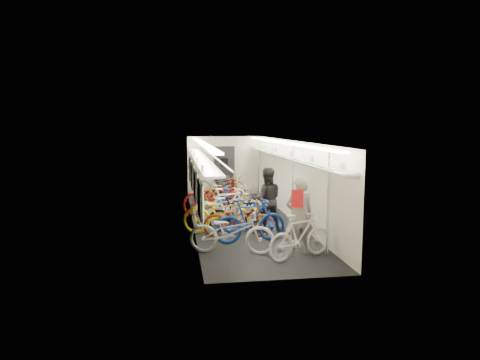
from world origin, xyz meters
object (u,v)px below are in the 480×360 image
object	(u,v)px
bicycle_0	(232,232)
passenger_mid	(267,200)
passenger_near	(299,216)
backpack	(297,199)
bicycle_1	(250,220)

from	to	relation	value
bicycle_0	passenger_mid	world-z (taller)	passenger_mid
passenger_near	backpack	xyz separation A→B (m)	(-0.09, -0.13, 0.42)
passenger_near	passenger_mid	xyz separation A→B (m)	(-0.28, 2.12, 0.00)
passenger_near	bicycle_0	bearing A→B (deg)	-9.03
passenger_near	backpack	distance (m)	0.45
bicycle_1	passenger_mid	xyz separation A→B (m)	(0.63, 1.04, 0.31)
bicycle_0	passenger_mid	size ratio (longest dim) A/B	1.11
bicycle_0	backpack	bearing A→B (deg)	-89.50
bicycle_1	passenger_mid	world-z (taller)	passenger_mid
bicycle_0	passenger_near	world-z (taller)	passenger_near
bicycle_0	backpack	size ratio (longest dim) A/B	5.04
passenger_near	backpack	bearing A→B (deg)	56.37
bicycle_1	backpack	xyz separation A→B (m)	(0.82, -1.21, 0.73)
passenger_near	bicycle_1	bearing A→B (deg)	-49.31
bicycle_0	backpack	xyz separation A→B (m)	(1.39, -0.38, 0.78)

